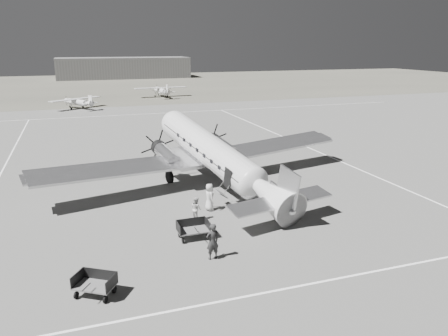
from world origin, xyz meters
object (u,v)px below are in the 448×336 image
dc3_airliner (215,157)px  ramp_agent (196,209)px  hangar_main (123,68)px  baggage_cart_far (95,285)px  ground_crew (212,241)px  passenger (209,197)px  light_plane_right (162,92)px  light_plane_left (77,103)px  baggage_cart_near (193,230)px

dc3_airliner → ramp_agent: (-3.05, -5.51, -1.78)m
hangar_main → baggage_cart_far: size_ratio=23.01×
dc3_airliner → ground_crew: dc3_airliner is taller
baggage_cart_far → ramp_agent: bearing=79.3°
dc3_airliner → passenger: dc3_airliner is taller
light_plane_right → passenger: bearing=-103.0°
hangar_main → light_plane_left: 72.24m
ground_crew → ramp_agent: 5.31m
light_plane_left → baggage_cart_far: 61.32m
light_plane_left → ground_crew: 59.95m
hangar_main → baggage_cart_far: (-16.35, -131.75, -2.78)m
baggage_cart_near → baggage_cart_far: baggage_cart_near is taller
ground_crew → ramp_agent: size_ratio=1.28×
baggage_cart_near → ground_crew: (0.31, -2.70, 0.44)m
dc3_airliner → ramp_agent: dc3_airliner is taller
hangar_main → passenger: (-8.52, -123.49, -2.37)m
dc3_airliner → ground_crew: size_ratio=13.69×
light_plane_right → ramp_agent: (-10.97, -66.89, -0.39)m
light_plane_left → baggage_cart_near: size_ratio=5.14×
hangar_main → passenger: hangar_main is taller
ramp_agent → ground_crew: bearing=158.8°
hangar_main → light_plane_left: hangar_main is taller
light_plane_right → passenger: light_plane_right is taller
baggage_cart_near → ramp_agent: (0.91, 2.57, 0.23)m
hangar_main → baggage_cart_near: bearing=-94.8°
hangar_main → light_plane_right: bearing=-88.9°
light_plane_right → baggage_cart_near: bearing=-104.3°
light_plane_right → baggage_cart_near: light_plane_right is taller
light_plane_left → light_plane_right: bearing=1.6°
hangar_main → baggage_cart_far: 132.79m
light_plane_right → baggage_cart_far: size_ratio=6.10×
hangar_main → baggage_cart_near: 127.91m
light_plane_left → ramp_agent: size_ratio=6.32×
baggage_cart_far → light_plane_left: bearing=122.4°
hangar_main → ramp_agent: 125.27m
ramp_agent → light_plane_left: bearing=-8.3°
hangar_main → passenger: size_ratio=22.69×
passenger → ground_crew: bearing=157.4°
ground_crew → passenger: bearing=-116.5°
light_plane_right → baggage_cart_near: size_ratio=5.94×
baggage_cart_near → ground_crew: size_ratio=0.96×
dc3_airliner → passenger: bearing=-126.0°
hangar_main → light_plane_right: (1.16, -57.97, -2.14)m
dc3_airliner → light_plane_right: 61.90m
dc3_airliner → light_plane_left: dc3_airliner is taller
dc3_airliner → light_plane_right: dc3_airliner is taller
light_plane_right → ramp_agent: 67.78m
dc3_airliner → ramp_agent: size_ratio=17.47×
light_plane_right → passenger: (-9.69, -65.52, -0.23)m
hangar_main → ramp_agent: (-9.81, -124.86, -2.54)m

